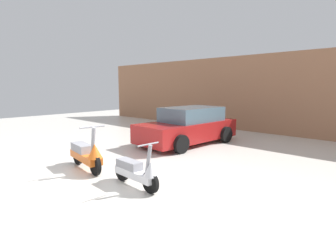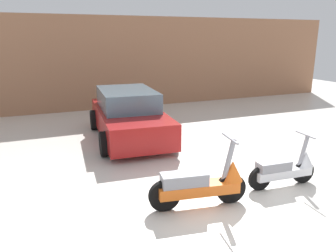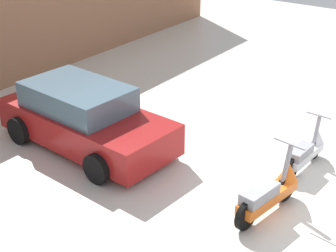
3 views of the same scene
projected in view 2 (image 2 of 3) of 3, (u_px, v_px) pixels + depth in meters
ground_plane at (248, 217)px, 5.00m from camera, size 28.00×28.00×0.00m
wall_back at (114, 63)px, 12.24m from camera, size 19.60×0.12×3.41m
scooter_front_left at (203, 183)px, 5.22m from camera, size 1.62×0.62×1.13m
scooter_front_right at (285, 168)px, 5.96m from camera, size 1.38×0.50×0.96m
car_rear_left at (129, 115)px, 8.78m from camera, size 2.05×3.90×1.29m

